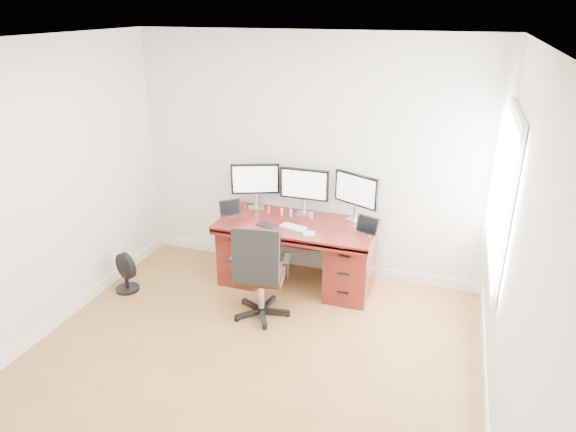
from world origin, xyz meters
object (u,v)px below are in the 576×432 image
(office_chair, at_px, (260,288))
(monitor_center, at_px, (304,186))
(floor_fan, at_px, (126,273))
(keyboard, at_px, (293,227))
(desk, at_px, (297,251))

(office_chair, bearing_deg, monitor_center, 71.97)
(floor_fan, xyz_separation_m, keyboard, (1.74, 0.59, 0.54))
(monitor_center, bearing_deg, floor_fan, -150.27)
(floor_fan, relative_size, keyboard, 1.58)
(desk, xyz_separation_m, floor_fan, (-1.73, -0.75, -0.19))
(monitor_center, bearing_deg, office_chair, -98.13)
(floor_fan, bearing_deg, keyboard, 40.17)
(office_chair, xyz_separation_m, keyboard, (0.15, 0.62, 0.42))
(desk, relative_size, keyboard, 6.08)
(office_chair, distance_m, monitor_center, 1.27)
(keyboard, bearing_deg, office_chair, -89.28)
(floor_fan, bearing_deg, desk, 44.89)
(monitor_center, relative_size, keyboard, 1.97)
(monitor_center, xyz_separation_m, keyboard, (0.00, -0.40, -0.33))
(monitor_center, bearing_deg, keyboard, -89.35)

